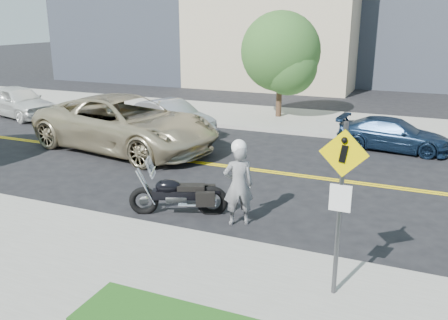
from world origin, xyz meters
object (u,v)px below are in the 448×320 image
pedestrian_sign (341,194)px  parked_car_silver (171,118)px  suv (126,123)px  parked_car_white (19,102)px  motorcyclist (239,183)px  motorcycle (179,186)px  parked_car_blue (393,134)px

pedestrian_sign → parked_car_silver: 12.75m
suv → parked_car_white: 8.60m
motorcyclist → parked_car_silver: motorcyclist is taller
pedestrian_sign → parked_car_white: (-16.84, 9.68, -1.21)m
suv → parked_car_silver: size_ratio=1.68×
motorcycle → parked_car_silver: bearing=98.2°
motorcycle → suv: (-4.53, 4.47, 0.26)m
motorcycle → parked_car_silver: motorcycle is taller
pedestrian_sign → parked_car_silver: size_ratio=0.71×
parked_car_white → parked_car_silver: parked_car_white is taller
pedestrian_sign → parked_car_blue: (0.21, 10.51, -1.38)m
pedestrian_sign → parked_car_silver: pedestrian_sign is taller
pedestrian_sign → suv: pedestrian_sign is taller
motorcycle → parked_car_blue: motorcycle is taller
motorcycle → pedestrian_sign: bearing=-50.8°
motorcyclist → parked_car_blue: motorcyclist is taller
parked_car_white → parked_car_silver: 8.41m
pedestrian_sign → parked_car_white: 19.46m
suv → motorcyclist: bearing=-116.8°
pedestrian_sign → motorcycle: size_ratio=1.28×
motorcyclist → parked_car_white: size_ratio=0.46×
motorcyclist → suv: (-6.10, 4.46, -0.04)m
motorcyclist → suv: bearing=-66.0°
pedestrian_sign → motorcyclist: (-2.65, 2.31, -0.94)m
parked_car_white → parked_car_blue: size_ratio=1.11×
parked_car_silver → parked_car_blue: parked_car_silver is taller
suv → parked_car_silver: suv is taller
motorcyclist → parked_car_blue: (2.86, 8.21, -0.45)m
motorcycle → suv: size_ratio=0.33×
motorcyclist → pedestrian_sign: bearing=109.1°
motorcyclist → motorcycle: size_ratio=0.87×
motorcycle → suv: 6.37m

